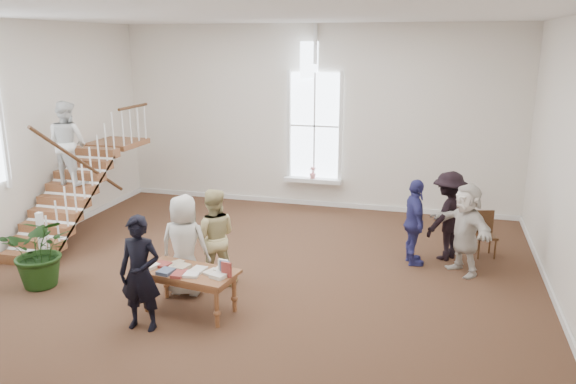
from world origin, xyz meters
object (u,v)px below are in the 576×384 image
(woman_cluster_a, at_px, (415,222))
(floor_plant, at_px, (41,251))
(side_chair, at_px, (484,231))
(woman_cluster_b, at_px, (448,216))
(library_table, at_px, (190,275))
(police_officer, at_px, (140,273))
(elderly_woman, at_px, (184,245))
(person_yellow, at_px, (213,237))
(woman_cluster_c, at_px, (465,229))

(woman_cluster_a, relative_size, floor_plant, 1.28)
(floor_plant, xyz_separation_m, side_chair, (7.38, 3.50, -0.15))
(woman_cluster_b, bearing_deg, woman_cluster_a, -18.69)
(library_table, xyz_separation_m, police_officer, (-0.46, -0.65, 0.25))
(side_chair, bearing_deg, library_table, -154.95)
(elderly_woman, relative_size, person_yellow, 1.00)
(elderly_woman, distance_m, woman_cluster_a, 4.25)
(woman_cluster_b, bearing_deg, police_officer, -12.38)
(library_table, bearing_deg, police_officer, -117.46)
(elderly_woman, height_order, floor_plant, elderly_woman)
(elderly_woman, bearing_deg, police_officer, 82.33)
(floor_plant, bearing_deg, person_yellow, 17.38)
(police_officer, relative_size, woman_cluster_a, 1.05)
(elderly_woman, distance_m, person_yellow, 0.58)
(police_officer, distance_m, woman_cluster_b, 5.86)
(elderly_woman, xyz_separation_m, floor_plant, (-2.49, -0.37, -0.21))
(police_officer, bearing_deg, woman_cluster_a, 41.07)
(person_yellow, xyz_separation_m, woman_cluster_b, (3.87, 2.26, 0.01))
(floor_plant, height_order, side_chair, floor_plant)
(elderly_woman, bearing_deg, person_yellow, -124.06)
(police_officer, bearing_deg, side_chair, 38.27)
(person_yellow, bearing_deg, police_officer, 57.88)
(library_table, relative_size, side_chair, 1.75)
(library_table, bearing_deg, floor_plant, -176.67)
(person_yellow, distance_m, woman_cluster_c, 4.47)
(police_officer, xyz_separation_m, woman_cluster_a, (3.67, 3.56, -0.04))
(person_yellow, height_order, woman_cluster_c, person_yellow)
(elderly_woman, height_order, side_chair, elderly_woman)
(person_yellow, bearing_deg, side_chair, -169.42)
(floor_plant, bearing_deg, side_chair, 25.40)
(person_yellow, relative_size, woman_cluster_c, 1.01)
(woman_cluster_a, xyz_separation_m, side_chair, (1.31, 0.82, -0.33))
(floor_plant, bearing_deg, woman_cluster_a, 23.86)
(police_officer, height_order, person_yellow, police_officer)
(police_officer, xyz_separation_m, elderly_woman, (0.10, 1.25, -0.01))
(library_table, height_order, person_yellow, person_yellow)
(police_officer, distance_m, floor_plant, 2.56)
(police_officer, bearing_deg, floor_plant, 156.89)
(woman_cluster_c, distance_m, floor_plant, 7.40)
(police_officer, relative_size, woman_cluster_c, 1.02)
(library_table, height_order, elderly_woman, elderly_woman)
(elderly_woman, bearing_deg, woman_cluster_a, -150.22)
(police_officer, height_order, woman_cluster_a, police_officer)
(woman_cluster_a, bearing_deg, police_officer, 117.99)
(woman_cluster_a, bearing_deg, elderly_woman, 106.77)
(woman_cluster_a, distance_m, floor_plant, 6.64)
(side_chair, bearing_deg, police_officer, -153.16)
(police_officer, height_order, side_chair, police_officer)
(woman_cluster_a, xyz_separation_m, woman_cluster_c, (0.90, -0.20, 0.02))
(police_officer, height_order, woman_cluster_c, police_officer)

